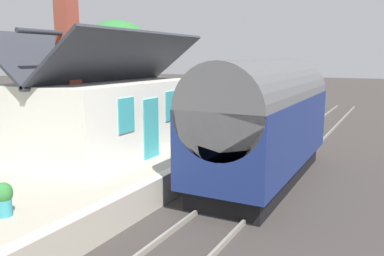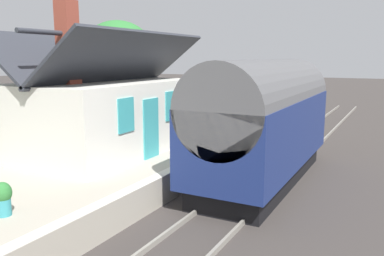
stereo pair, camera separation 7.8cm
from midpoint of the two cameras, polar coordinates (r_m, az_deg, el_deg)
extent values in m
plane|color=#383330|center=(13.40, 4.22, -9.06)|extent=(160.00, 160.00, 0.00)
cube|color=#A39B8C|center=(15.38, -10.44, -4.95)|extent=(32.00, 6.48, 0.89)
cube|color=beige|center=(13.63, -0.30, -4.77)|extent=(32.00, 0.36, 0.02)
cube|color=gray|center=(12.86, 10.94, -9.74)|extent=(52.00, 0.08, 0.14)
cube|color=gray|center=(13.31, 4.94, -8.89)|extent=(52.00, 0.08, 0.14)
cube|color=black|center=(14.56, 10.28, -6.18)|extent=(7.74, 2.29, 0.70)
cube|color=navy|center=(14.22, 10.47, -0.37)|extent=(8.41, 2.70, 2.30)
cylinder|color=#515154|center=(14.06, 10.62, 4.24)|extent=(8.41, 2.65, 2.65)
cube|color=black|center=(14.63, 5.40, 1.19)|extent=(7.15, 0.03, 0.80)
cylinder|color=black|center=(16.91, 12.89, -3.99)|extent=(0.70, 2.16, 0.70)
cylinder|color=black|center=(12.29, 6.66, -9.18)|extent=(0.70, 2.16, 0.70)
cube|color=black|center=(18.20, 14.52, 3.02)|extent=(0.04, 2.16, 0.90)
cylinder|color=#F2EDCC|center=(18.36, 14.40, 0.00)|extent=(0.06, 0.24, 0.24)
cube|color=red|center=(18.48, 14.37, -1.37)|extent=(0.16, 2.56, 0.24)
cube|color=silver|center=(15.31, -12.35, 1.63)|extent=(6.71, 4.29, 2.63)
cube|color=#2D3038|center=(14.48, -9.37, 9.73)|extent=(7.21, 2.41, 1.87)
cube|color=#2D3038|center=(15.86, -15.66, 9.52)|extent=(7.21, 2.41, 1.87)
cylinder|color=#2D3038|center=(15.17, -12.78, 12.73)|extent=(7.21, 0.16, 0.16)
cube|color=brown|center=(13.94, -17.22, 11.60)|extent=(0.56, 0.56, 2.70)
cube|color=teal|center=(13.99, -5.74, -0.06)|extent=(0.90, 0.06, 2.10)
cube|color=teal|center=(12.76, -9.26, 1.83)|extent=(0.80, 0.05, 1.10)
cube|color=teal|center=(15.06, -2.84, 3.20)|extent=(0.80, 0.05, 1.10)
cube|color=brown|center=(22.77, 6.88, 2.31)|extent=(1.41, 0.45, 0.06)
cube|color=brown|center=(22.67, 7.31, 2.86)|extent=(1.40, 0.15, 0.40)
cube|color=black|center=(22.29, 6.31, 1.56)|extent=(0.07, 0.36, 0.44)
cube|color=black|center=(23.31, 7.41, 1.91)|extent=(0.07, 0.36, 0.44)
cylinder|color=teal|center=(10.00, -25.18, -10.23)|extent=(0.32, 0.32, 0.39)
ellipsoid|color=#2D7233|center=(9.89, -25.32, -8.38)|extent=(0.40, 0.40, 0.48)
cone|color=#BE1F4F|center=(9.85, -25.39, -7.60)|extent=(0.08, 0.08, 0.16)
cylinder|color=black|center=(20.65, -5.77, 0.77)|extent=(0.39, 0.39, 0.35)
ellipsoid|color=#2D7233|center=(20.60, -5.79, 1.64)|extent=(0.41, 0.41, 0.44)
cone|color=teal|center=(15.80, -0.11, -2.16)|extent=(0.52, 0.52, 0.30)
cylinder|color=teal|center=(15.83, -0.10, -2.59)|extent=(0.28, 0.28, 0.06)
ellipsoid|color=olive|center=(15.73, -0.11, -0.97)|extent=(0.52, 0.52, 0.58)
cone|color=teal|center=(24.53, 9.48, 2.10)|extent=(0.46, 0.46, 0.30)
cylinder|color=teal|center=(24.55, 9.47, 1.82)|extent=(0.25, 0.25, 0.06)
ellipsoid|color=#3D8438|center=(24.49, 9.50, 2.86)|extent=(0.50, 0.50, 0.57)
cylinder|color=#4C3828|center=(26.86, -10.31, 4.08)|extent=(0.33, 0.33, 3.31)
ellipsoid|color=#2D7233|center=(26.72, -10.52, 10.64)|extent=(4.45, 4.75, 4.04)
camera|label=1|loc=(0.04, -89.84, 0.03)|focal=37.21mm
camera|label=2|loc=(0.04, 90.16, -0.03)|focal=37.21mm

